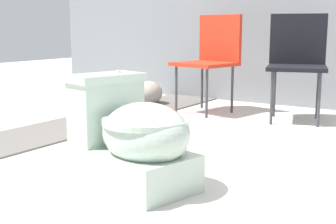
% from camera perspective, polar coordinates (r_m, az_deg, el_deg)
% --- Properties ---
extents(ground_plane, '(14.00, 14.00, 0.00)m').
position_cam_1_polar(ground_plane, '(2.31, 0.10, -8.09)').
color(ground_plane, beige).
extents(gravel_strip, '(0.56, 8.00, 0.01)m').
position_cam_1_polar(gravel_strip, '(3.46, -12.94, -2.03)').
color(gravel_strip, '#605B56').
rests_on(gravel_strip, ground).
extents(toilet, '(0.70, 0.52, 0.52)m').
position_cam_1_polar(toilet, '(2.17, -4.26, -3.27)').
color(toilet, '#B2C6B7').
rests_on(toilet, ground).
extents(folding_chair_left, '(0.52, 0.52, 0.83)m').
position_cam_1_polar(folding_chair_left, '(4.07, 5.40, 7.21)').
color(folding_chair_left, red).
rests_on(folding_chair_left, ground).
extents(folding_chair_middle, '(0.55, 0.55, 0.83)m').
position_cam_1_polar(folding_chair_middle, '(3.84, 15.52, 6.70)').
color(folding_chair_middle, black).
rests_on(folding_chair_middle, ground).
extents(boulder_near, '(0.38, 0.39, 0.23)m').
position_cam_1_polar(boulder_near, '(4.45, -2.32, 2.35)').
color(boulder_near, gray).
rests_on(boulder_near, ground).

